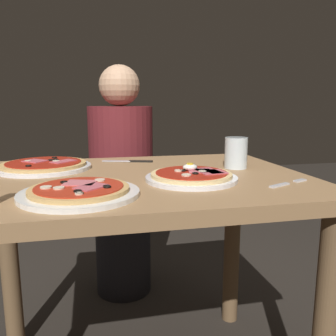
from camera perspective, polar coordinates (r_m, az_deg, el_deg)
name	(u,v)px	position (r m, az deg, el deg)	size (l,w,h in m)	color
dining_table	(138,218)	(1.13, -4.97, -8.10)	(1.06, 0.77, 0.77)	#9E754C
pizza_foreground	(192,176)	(1.03, 3.88, -1.34)	(0.27, 0.27, 0.05)	white
pizza_across_left	(44,166)	(1.27, -19.52, 0.36)	(0.32, 0.32, 0.03)	white
pizza_across_right	(80,191)	(0.88, -14.20, -3.72)	(0.29, 0.29, 0.03)	white
water_glass_near	(236,155)	(1.24, 10.98, 2.13)	(0.08, 0.08, 0.11)	silver
fork	(286,184)	(1.03, 18.60, -2.45)	(0.15, 0.08, 0.00)	silver
knife	(131,161)	(1.35, -6.04, 1.11)	(0.19, 0.07, 0.01)	silver
diner_person	(122,189)	(1.82, -7.50, -3.35)	(0.32, 0.32, 1.18)	black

